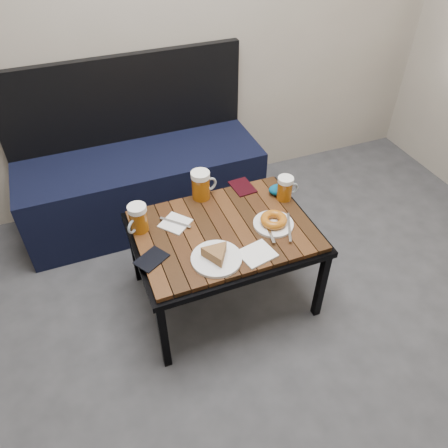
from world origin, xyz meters
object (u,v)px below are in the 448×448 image
object	(u,v)px
beer_mug_left	(138,218)
plate_pie	(216,256)
plate_bagel	(274,222)
passport_burgundy	(242,187)
knit_pouch	(280,190)
cafe_table	(224,236)
bench	(142,180)
beer_mug_centre	(201,185)
passport_navy	(152,259)
beer_mug_right	(285,188)

from	to	relation	value
beer_mug_left	plate_pie	bearing A→B (deg)	87.51
plate_bagel	passport_burgundy	size ratio (longest dim) A/B	1.69
beer_mug_left	passport_burgundy	distance (m)	0.58
knit_pouch	cafe_table	bearing A→B (deg)	-158.69
bench	beer_mug_centre	bearing A→B (deg)	-69.34
bench	plate_pie	size ratio (longest dim) A/B	6.41
cafe_table	beer_mug_left	size ratio (longest dim) A/B	6.16
passport_navy	knit_pouch	bearing A→B (deg)	75.26
beer_mug_centre	passport_burgundy	world-z (taller)	beer_mug_centre
beer_mug_left	passport_navy	distance (m)	0.22
plate_pie	passport_navy	bearing A→B (deg)	158.41
beer_mug_centre	passport_navy	bearing A→B (deg)	-146.22
cafe_table	beer_mug_left	world-z (taller)	beer_mug_left
bench	plate_bagel	world-z (taller)	bench
bench	cafe_table	size ratio (longest dim) A/B	1.67
plate_pie	passport_navy	xyz separation A→B (m)	(-0.26, 0.10, -0.02)
beer_mug_centre	knit_pouch	xyz separation A→B (m)	(0.38, -0.12, -0.05)
cafe_table	beer_mug_left	xyz separation A→B (m)	(-0.36, 0.13, 0.11)
cafe_table	passport_navy	distance (m)	0.37
cafe_table	passport_burgundy	distance (m)	0.33
beer_mug_left	bench	bearing A→B (deg)	-144.76
bench	beer_mug_left	size ratio (longest dim) A/B	10.27
beer_mug_centre	plate_bagel	size ratio (longest dim) A/B	0.62
cafe_table	beer_mug_centre	world-z (taller)	beer_mug_centre
beer_mug_left	passport_burgundy	xyz separation A→B (m)	(0.57, 0.13, -0.07)
beer_mug_right	passport_navy	size ratio (longest dim) A/B	0.94
cafe_table	beer_mug_right	xyz separation A→B (m)	(0.36, 0.10, 0.11)
cafe_table	beer_mug_right	bearing A→B (deg)	15.59
bench	passport_burgundy	distance (m)	0.71
plate_bagel	beer_mug_right	bearing A→B (deg)	49.16
bench	plate_pie	world-z (taller)	bench
plate_bagel	cafe_table	bearing A→B (deg)	164.60
beer_mug_right	plate_pie	xyz separation A→B (m)	(-0.47, -0.27, -0.04)
cafe_table	knit_pouch	world-z (taller)	knit_pouch
plate_pie	knit_pouch	distance (m)	0.56
beer_mug_right	knit_pouch	size ratio (longest dim) A/B	1.03
beer_mug_left	passport_navy	size ratio (longest dim) A/B	1.03
cafe_table	plate_bagel	distance (m)	0.24
beer_mug_centre	plate_pie	distance (m)	0.45
beer_mug_right	plate_bagel	size ratio (longest dim) A/B	0.52
passport_burgundy	knit_pouch	world-z (taller)	knit_pouch
plate_bagel	passport_burgundy	xyz separation A→B (m)	(-0.02, 0.32, -0.02)
bench	plate_pie	xyz separation A→B (m)	(0.12, -0.97, 0.22)
plate_pie	bench	bearing A→B (deg)	96.86
plate_bagel	passport_navy	world-z (taller)	plate_bagel
bench	beer_mug_right	world-z (taller)	bench
beer_mug_right	passport_burgundy	world-z (taller)	beer_mug_right
beer_mug_left	passport_burgundy	size ratio (longest dim) A/B	0.96
cafe_table	plate_bagel	world-z (taller)	plate_bagel
beer_mug_centre	plate_pie	size ratio (longest dim) A/B	0.68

